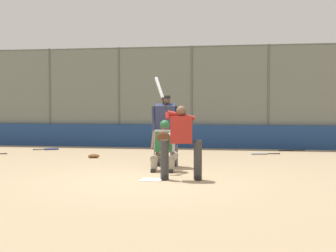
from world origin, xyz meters
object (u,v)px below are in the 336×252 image
(umpire_home, at_px, (166,128))
(spare_bat_third_base_side, at_px, (288,150))
(batter_at_plate, at_px, (181,140))
(catcher_behind_plate, at_px, (164,145))
(spare_bat_near_backstop, at_px, (262,154))
(spare_bat_first_base_side, at_px, (49,149))
(fielding_glove_on_dirt, at_px, (94,156))

(umpire_home, distance_m, spare_bat_third_base_side, 5.60)
(batter_at_plate, distance_m, catcher_behind_plate, 1.28)
(spare_bat_near_backstop, bearing_deg, spare_bat_first_base_side, -15.91)
(spare_bat_first_base_side, relative_size, fielding_glove_on_dirt, 2.40)
(spare_bat_third_base_side, bearing_deg, fielding_glove_on_dirt, 13.14)
(fielding_glove_on_dirt, bearing_deg, spare_bat_near_backstop, -160.86)
(spare_bat_third_base_side, height_order, spare_bat_first_base_side, same)
(catcher_behind_plate, distance_m, spare_bat_first_base_side, 6.44)
(spare_bat_near_backstop, relative_size, fielding_glove_on_dirt, 2.75)
(umpire_home, bearing_deg, spare_bat_near_backstop, -133.35)
(catcher_behind_plate, height_order, spare_bat_third_base_side, catcher_behind_plate)
(batter_at_plate, distance_m, spare_bat_first_base_side, 7.64)
(catcher_behind_plate, relative_size, spare_bat_first_base_side, 1.53)
(spare_bat_third_base_side, xyz_separation_m, fielding_glove_on_dirt, (5.70, 2.92, 0.02))
(fielding_glove_on_dirt, bearing_deg, catcher_behind_plate, 136.25)
(spare_bat_first_base_side, distance_m, fielding_glove_on_dirt, 3.01)
(spare_bat_near_backstop, height_order, spare_bat_third_base_side, same)
(catcher_behind_plate, bearing_deg, umpire_home, -80.55)
(umpire_home, distance_m, spare_bat_near_backstop, 4.08)
(catcher_behind_plate, xyz_separation_m, spare_bat_third_base_side, (-3.24, -5.27, -0.57))
(batter_at_plate, height_order, spare_bat_near_backstop, batter_at_plate)
(umpire_home, height_order, spare_bat_third_base_side, umpire_home)
(umpire_home, xyz_separation_m, fielding_glove_on_dirt, (2.35, -1.48, -0.89))
(umpire_home, bearing_deg, spare_bat_third_base_side, -132.79)
(catcher_behind_plate, height_order, spare_bat_first_base_side, catcher_behind_plate)
(batter_at_plate, distance_m, spare_bat_third_base_side, 7.00)
(catcher_behind_plate, xyz_separation_m, fielding_glove_on_dirt, (2.46, -2.35, -0.55))
(batter_at_plate, height_order, catcher_behind_plate, batter_at_plate)
(batter_at_plate, relative_size, spare_bat_third_base_side, 2.45)
(batter_at_plate, xyz_separation_m, spare_bat_third_base_side, (-2.70, -6.41, -0.78))
(spare_bat_third_base_side, relative_size, spare_bat_first_base_side, 1.12)
(batter_at_plate, xyz_separation_m, umpire_home, (0.65, -2.02, 0.13))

